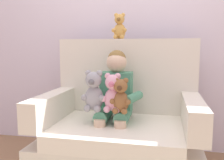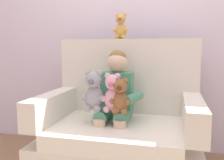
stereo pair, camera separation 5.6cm
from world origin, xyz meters
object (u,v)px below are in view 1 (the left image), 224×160
Objects in this scene: plush_grey at (94,92)px; plush_brown at (121,97)px; plush_pink at (113,94)px; plush_honey_on_backrest at (120,27)px; seated_child at (115,95)px; armchair at (121,132)px.

plush_brown is at bearing 9.80° from plush_grey.
plush_honey_on_backrest reaches higher than plush_pink.
seated_child is at bearing 99.55° from plush_brown.
seated_child reaches higher than plush_grey.
seated_child is at bearing 63.40° from plush_grey.
seated_child is 0.65m from plush_honey_on_backrest.
plush_honey_on_backrest is (0.12, 0.44, 0.53)m from plush_grey.
armchair is 1.53× the size of seated_child.
seated_child is 3.50× the size of plush_honey_on_backrest.
plush_brown is (0.03, -0.17, 0.33)m from armchair.
armchair is 0.94m from plush_honey_on_backrest.
seated_child is 2.74× the size of plush_pink.
plush_grey reaches higher than plush_brown.
plush_grey is at bearing -120.68° from plush_honey_on_backrest.
plush_brown is at bearing -93.81° from plush_honey_on_backrest.
seated_child reaches higher than plush_pink.
plush_pink is (0.01, -0.15, 0.04)m from seated_child.
plush_honey_on_backrest reaches higher than armchair.
plush_grey is 1.35× the size of plush_honey_on_backrest.
plush_grey is 0.22m from plush_brown.
seated_child is at bearing -102.04° from plush_honey_on_backrest.
plush_pink is (0.15, 0.00, -0.01)m from plush_grey.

